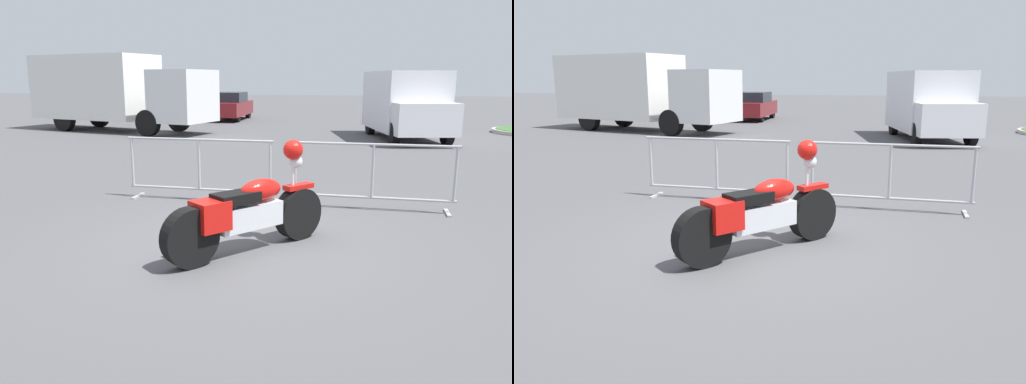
# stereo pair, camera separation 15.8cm
# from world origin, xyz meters

# --- Properties ---
(ground_plane) EXTENTS (120.00, 120.00, 0.00)m
(ground_plane) POSITION_xyz_m (0.00, 0.00, 0.00)
(ground_plane) COLOR #4C4C4F
(motorcycle) EXTENTS (1.58, 1.93, 1.31)m
(motorcycle) POSITION_xyz_m (0.15, -0.23, 0.50)
(motorcycle) COLOR black
(motorcycle) RESTS_ON ground
(crowd_barrier_near) EXTENTS (2.56, 0.44, 1.07)m
(crowd_barrier_near) POSITION_xyz_m (-1.29, 2.13, 0.56)
(crowd_barrier_near) COLOR #9EA0A5
(crowd_barrier_near) RESTS_ON ground
(crowd_barrier_far) EXTENTS (2.56, 0.44, 1.07)m
(crowd_barrier_far) POSITION_xyz_m (1.59, 2.13, 0.56)
(crowd_barrier_far) COLOR #9EA0A5
(crowd_barrier_far) RESTS_ON ground
(box_truck) EXTENTS (8.01, 4.03, 2.98)m
(box_truck) POSITION_xyz_m (-8.58, 12.68, 1.64)
(box_truck) COLOR white
(box_truck) RESTS_ON ground
(delivery_van) EXTENTS (3.02, 5.31, 2.31)m
(delivery_van) POSITION_xyz_m (2.65, 12.43, 1.24)
(delivery_van) COLOR silver
(delivery_van) RESTS_ON ground
(parked_car_black) EXTENTS (1.82, 4.14, 1.38)m
(parked_car_black) POSITION_xyz_m (-11.39, 19.32, 0.70)
(parked_car_black) COLOR black
(parked_car_black) RESTS_ON ground
(parked_car_white) EXTENTS (1.94, 4.41, 1.47)m
(parked_car_white) POSITION_xyz_m (-8.48, 19.69, 0.75)
(parked_car_white) COLOR white
(parked_car_white) RESTS_ON ground
(parked_car_maroon) EXTENTS (1.85, 4.21, 1.41)m
(parked_car_maroon) POSITION_xyz_m (-5.57, 19.05, 0.71)
(parked_car_maroon) COLOR maroon
(parked_car_maroon) RESTS_ON ground
(pedestrian) EXTENTS (0.47, 0.47, 1.69)m
(pedestrian) POSITION_xyz_m (3.72, 13.73, 0.92)
(pedestrian) COLOR #262838
(pedestrian) RESTS_ON ground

